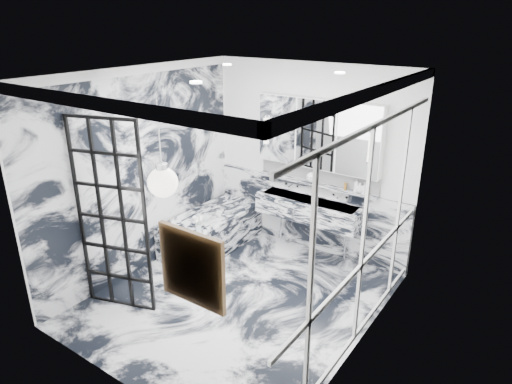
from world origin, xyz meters
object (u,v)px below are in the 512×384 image
Objects in this scene: crittall_door at (112,218)px; bathtub at (211,231)px; trough_sink at (309,209)px; mirror_cabinet at (318,134)px.

bathtub is at bearing 74.02° from crittall_door.
trough_sink is at bearing 26.48° from bathtub.
mirror_cabinet is (-0.00, 0.17, 1.09)m from trough_sink.
trough_sink is at bearing 45.10° from crittall_door.
bathtub is at bearing -153.52° from trough_sink.
trough_sink is (1.27, 2.47, -0.45)m from crittall_door.
crittall_door is 3.00m from mirror_cabinet.
trough_sink reaches higher than bathtub.
crittall_door reaches higher than trough_sink.
mirror_cabinet is at bearing 90.00° from trough_sink.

